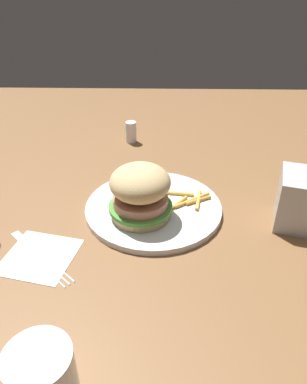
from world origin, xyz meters
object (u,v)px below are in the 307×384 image
(napkin_dispenser, at_px, (295,199))
(salt_shaker, at_px, (131,132))
(plate, at_px, (154,208))
(sandwich, at_px, (138,192))
(fork, at_px, (40,255))
(napkin, at_px, (40,256))
(fries_pile, at_px, (187,198))

(napkin_dispenser, distance_m, salt_shaker, 0.47)
(plate, distance_m, sandwich, 0.07)
(plate, height_order, fork, plate)
(napkin_dispenser, relative_size, salt_shaker, 1.79)
(napkin_dispenser, bearing_deg, salt_shaker, 58.99)
(sandwich, distance_m, napkin_dispenser, 0.28)
(fork, bearing_deg, salt_shaker, -14.53)
(fork, xyz_separation_m, napkin_dispenser, (0.11, -0.43, 0.05))
(napkin, xyz_separation_m, salt_shaker, (0.44, -0.12, 0.03))
(plate, xyz_separation_m, salt_shaker, (0.31, 0.07, 0.02))
(plate, height_order, salt_shaker, salt_shaker)
(fork, bearing_deg, sandwich, -56.30)
(napkin, height_order, fork, fork)
(plate, distance_m, napkin_dispenser, 0.26)
(napkin, bearing_deg, fries_pile, -57.88)
(sandwich, distance_m, napkin, 0.20)
(napkin, height_order, napkin_dispenser, napkin_dispenser)
(napkin, height_order, salt_shaker, salt_shaker)
(sandwich, height_order, salt_shaker, sandwich)
(sandwich, xyz_separation_m, napkin, (-0.10, 0.16, -0.06))
(plate, xyz_separation_m, fork, (-0.14, 0.18, -0.00))
(plate, relative_size, napkin_dispenser, 2.65)
(fries_pile, distance_m, salt_shaker, 0.32)
(sandwich, xyz_separation_m, fork, (-0.10, 0.15, -0.06))
(fries_pile, height_order, salt_shaker, salt_shaker)
(sandwich, bearing_deg, napkin_dispenser, -89.39)
(napkin_dispenser, bearing_deg, fork, 119.59)
(sandwich, relative_size, napkin, 1.05)
(fries_pile, height_order, fork, fries_pile)
(napkin, bearing_deg, fork, -133.90)
(fries_pile, bearing_deg, napkin_dispenser, -104.86)
(fries_pile, relative_size, fork, 0.77)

